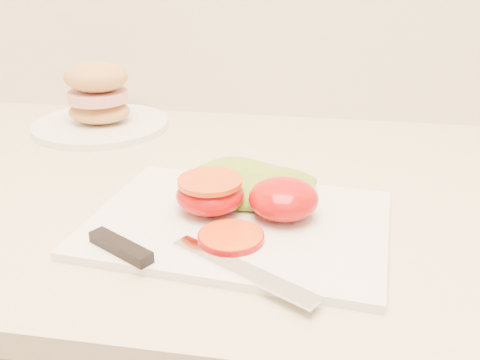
# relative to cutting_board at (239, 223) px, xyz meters

# --- Properties ---
(cutting_board) EXTENTS (0.36, 0.27, 0.01)m
(cutting_board) POSITION_rel_cutting_board_xyz_m (0.00, 0.00, 0.00)
(cutting_board) COLOR white
(cutting_board) RESTS_ON counter
(tomato_half_dome) EXTENTS (0.08, 0.08, 0.04)m
(tomato_half_dome) POSITION_rel_cutting_board_xyz_m (0.05, 0.02, 0.03)
(tomato_half_dome) COLOR #B90500
(tomato_half_dome) RESTS_ON cutting_board
(tomato_half_cut) EXTENTS (0.08, 0.08, 0.04)m
(tomato_half_cut) POSITION_rel_cutting_board_xyz_m (-0.04, 0.02, 0.03)
(tomato_half_cut) COLOR #B90500
(tomato_half_cut) RESTS_ON cutting_board
(tomato_slice_0) EXTENTS (0.07, 0.07, 0.01)m
(tomato_slice_0) POSITION_rel_cutting_board_xyz_m (-0.00, -0.05, 0.01)
(tomato_slice_0) COLOR #F0551C
(tomato_slice_0) RESTS_ON cutting_board
(lettuce_leaf_0) EXTENTS (0.18, 0.16, 0.03)m
(lettuce_leaf_0) POSITION_rel_cutting_board_xyz_m (-0.01, 0.07, 0.02)
(lettuce_leaf_0) COLOR #87AD2D
(lettuce_leaf_0) RESTS_ON cutting_board
(lettuce_leaf_1) EXTENTS (0.13, 0.11, 0.02)m
(lettuce_leaf_1) POSITION_rel_cutting_board_xyz_m (0.03, 0.07, 0.02)
(lettuce_leaf_1) COLOR #87AD2D
(lettuce_leaf_1) RESTS_ON cutting_board
(knife) EXTENTS (0.25, 0.11, 0.01)m
(knife) POSITION_rel_cutting_board_xyz_m (-0.06, -0.09, 0.01)
(knife) COLOR silver
(knife) RESTS_ON cutting_board
(sandwich_plate) EXTENTS (0.23, 0.23, 0.12)m
(sandwich_plate) POSITION_rel_cutting_board_xyz_m (-0.30, 0.31, 0.04)
(sandwich_plate) COLOR white
(sandwich_plate) RESTS_ON counter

